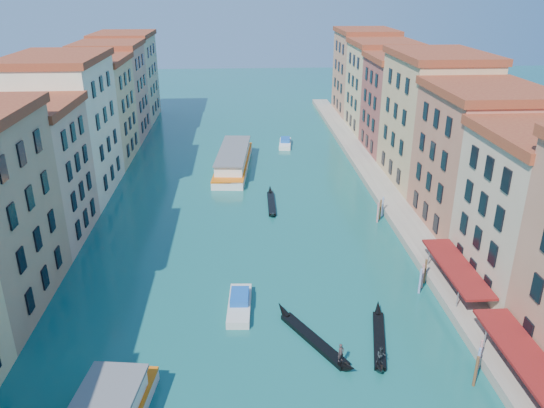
{
  "coord_description": "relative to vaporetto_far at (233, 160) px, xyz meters",
  "views": [
    {
      "loc": [
        -0.06,
        -8.04,
        30.37
      ],
      "look_at": [
        3.54,
        49.04,
        6.43
      ],
      "focal_mm": 35.0,
      "sensor_mm": 36.0,
      "label": 1
    }
  ],
  "objects": [
    {
      "name": "quay",
      "position": [
        23.24,
        -16.44,
        -1.01
      ],
      "size": [
        4.0,
        140.0,
        1.0
      ],
      "primitive_type": "cube",
      "color": "gray",
      "rests_on": "ground"
    },
    {
      "name": "right_bank_palazzos",
      "position": [
        31.24,
        -16.44,
        8.24
      ],
      "size": [
        12.8,
        128.4,
        21.0
      ],
      "color": "#993732",
      "rests_on": "ground"
    },
    {
      "name": "gondola_fore",
      "position": [
        7.48,
        -49.94,
        -1.11
      ],
      "size": [
        6.62,
        10.75,
        2.37
      ],
      "rotation": [
        0.0,
        0.0,
        0.52
      ],
      "color": "black",
      "rests_on": "ground"
    },
    {
      "name": "mooring_poles_right",
      "position": [
        20.34,
        -52.64,
        -0.21
      ],
      "size": [
        1.44,
        54.24,
        3.2
      ],
      "color": "brown",
      "rests_on": "ground"
    },
    {
      "name": "restaurant_awnings",
      "position": [
        23.43,
        -58.44,
        1.48
      ],
      "size": [
        3.2,
        44.55,
        3.12
      ],
      "color": "maroon",
      "rests_on": "ground"
    },
    {
      "name": "left_bank_palazzos",
      "position": [
        -24.76,
        -16.77,
        8.2
      ],
      "size": [
        12.8,
        128.4,
        21.0
      ],
      "color": "beige",
      "rests_on": "ground"
    },
    {
      "name": "gondola_right",
      "position": [
        13.43,
        -50.46,
        -1.09
      ],
      "size": [
        3.19,
        10.78,
        2.17
      ],
      "rotation": [
        0.0,
        0.0,
        -0.22
      ],
      "color": "black",
      "rests_on": "ground"
    },
    {
      "name": "motorboat_mid",
      "position": [
        0.77,
        -44.08,
        -0.94
      ],
      "size": [
        2.62,
        7.15,
        1.46
      ],
      "rotation": [
        0.0,
        0.0,
        -0.06
      ],
      "color": "silver",
      "rests_on": "ground"
    },
    {
      "name": "motorboat_far",
      "position": [
        10.32,
        13.27,
        -0.94
      ],
      "size": [
        3.0,
        7.21,
        1.45
      ],
      "rotation": [
        0.0,
        0.0,
        -0.12
      ],
      "color": "white",
      "rests_on": "ground"
    },
    {
      "name": "gondola_far",
      "position": [
        5.63,
        -17.19,
        -1.18
      ],
      "size": [
        1.24,
        11.22,
        1.59
      ],
      "rotation": [
        0.0,
        0.0,
        -0.02
      ],
      "color": "black",
      "rests_on": "ground"
    },
    {
      "name": "vaporetto_far",
      "position": [
        0.0,
        0.0,
        0.0
      ],
      "size": [
        7.12,
        22.88,
        3.35
      ],
      "rotation": [
        0.0,
        0.0,
        -0.09
      ],
      "color": "silver",
      "rests_on": "ground"
    }
  ]
}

